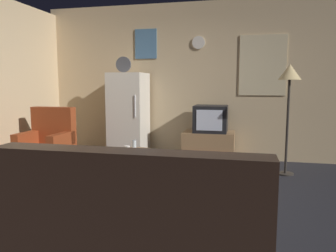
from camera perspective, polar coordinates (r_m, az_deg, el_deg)
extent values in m
plane|color=#232328|center=(3.73, -3.61, -13.25)|extent=(12.00, 12.00, 0.00)
cube|color=#D1B284|center=(5.88, 3.15, 7.77)|extent=(5.20, 0.10, 2.71)
cube|color=beige|center=(5.75, 16.19, 10.14)|extent=(0.76, 0.02, 1.00)
cube|color=teal|center=(6.03, -3.90, 14.11)|extent=(0.40, 0.02, 0.52)
cylinder|color=silver|center=(5.83, 5.35, 14.31)|extent=(0.22, 0.03, 0.22)
cube|color=silver|center=(5.73, -6.88, 1.66)|extent=(0.60, 0.60, 1.50)
cylinder|color=silver|center=(5.35, -5.79, 3.43)|extent=(0.02, 0.02, 0.36)
cylinder|color=#4C4C51|center=(5.65, -7.78, 10.60)|extent=(0.26, 0.04, 0.26)
cube|color=#9E754C|center=(5.53, 7.11, -3.68)|extent=(0.84, 0.52, 0.52)
cube|color=#AD4733|center=(5.29, 6.80, -5.05)|extent=(0.76, 0.01, 0.13)
cube|color=black|center=(5.46, 7.48, 1.27)|extent=(0.54, 0.50, 0.44)
cube|color=silver|center=(5.21, 7.21, 0.99)|extent=(0.41, 0.01, 0.33)
cylinder|color=#332D28|center=(5.12, 19.77, -7.81)|extent=(0.24, 0.24, 0.02)
cylinder|color=#332D28|center=(5.00, 20.11, -0.14)|extent=(0.04, 0.04, 1.40)
cone|color=#F2D18C|center=(4.96, 20.50, 8.83)|extent=(0.32, 0.32, 0.22)
cylinder|color=#9E754C|center=(4.30, -6.38, -10.15)|extent=(0.72, 0.72, 0.04)
cylinder|color=#9E754C|center=(4.25, -6.42, -7.54)|extent=(0.24, 0.24, 0.41)
cylinder|color=#9E754C|center=(4.20, -6.46, -4.87)|extent=(0.72, 0.72, 0.04)
cylinder|color=silver|center=(4.22, -5.91, -3.49)|extent=(0.05, 0.05, 0.15)
cylinder|color=silver|center=(4.18, -7.17, -4.03)|extent=(0.08, 0.08, 0.09)
cube|color=maroon|center=(5.22, -20.63, -5.43)|extent=(0.68, 0.68, 0.40)
cube|color=maroon|center=(5.35, -19.33, 0.15)|extent=(0.68, 0.16, 0.56)
cube|color=maroon|center=(5.32, -23.29, -2.03)|extent=(0.12, 0.60, 0.20)
cube|color=maroon|center=(5.01, -18.11, -2.34)|extent=(0.12, 0.60, 0.20)
cube|color=black|center=(2.44, -4.48, -19.65)|extent=(1.70, 0.80, 0.40)
cube|color=black|center=(2.00, -7.23, -11.60)|extent=(1.70, 0.20, 0.52)
cube|color=#A6C868|center=(5.51, 14.51, -6.53)|extent=(0.22, 0.15, 0.03)
cube|color=gray|center=(5.50, 14.52, -6.26)|extent=(0.19, 0.13, 0.03)
cube|color=olive|center=(5.49, 14.53, -6.01)|extent=(0.20, 0.17, 0.02)
cube|color=#A935A4|center=(5.49, 14.54, -5.77)|extent=(0.18, 0.18, 0.03)
cube|color=#4853C2|center=(5.48, 14.54, -5.53)|extent=(0.19, 0.14, 0.02)
cube|color=#539F5F|center=(5.48, 14.55, -5.30)|extent=(0.16, 0.12, 0.02)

